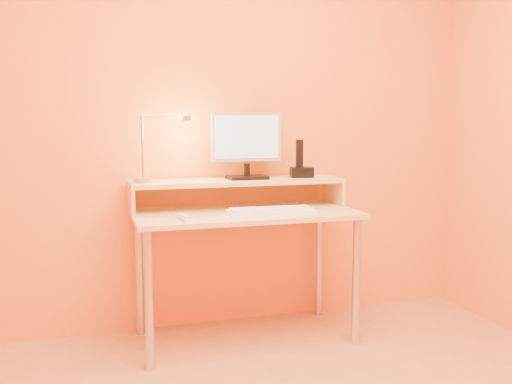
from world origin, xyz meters
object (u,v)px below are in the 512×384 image
object	(u,v)px
monitor_panel	(246,137)
mouse	(302,209)
phone_dock	(302,172)
keyboard	(271,212)
lamp_base	(143,180)
remote_control	(185,218)

from	to	relation	value
monitor_panel	mouse	xyz separation A→B (m)	(0.22, -0.30, -0.38)
phone_dock	keyboard	world-z (taller)	phone_dock
lamp_base	mouse	distance (m)	0.86
monitor_panel	phone_dock	xyz separation A→B (m)	(0.33, -0.01, -0.21)
keyboard	mouse	size ratio (longest dim) A/B	4.08
phone_dock	mouse	size ratio (longest dim) A/B	1.16
mouse	phone_dock	bearing A→B (deg)	65.15
phone_dock	remote_control	distance (m)	0.83
keyboard	mouse	distance (m)	0.17
monitor_panel	keyboard	xyz separation A→B (m)	(0.05, -0.28, -0.39)
monitor_panel	mouse	distance (m)	0.53
phone_dock	remote_control	bearing A→B (deg)	-143.79
monitor_panel	lamp_base	world-z (taller)	monitor_panel
lamp_base	remote_control	world-z (taller)	lamp_base
monitor_panel	keyboard	world-z (taller)	monitor_panel
keyboard	mouse	bearing A→B (deg)	-4.44
phone_dock	remote_control	world-z (taller)	phone_dock
mouse	remote_control	bearing A→B (deg)	178.84
phone_dock	mouse	world-z (taller)	phone_dock
remote_control	monitor_panel	bearing A→B (deg)	32.84
keyboard	mouse	xyz separation A→B (m)	(0.17, -0.02, 0.01)
monitor_panel	phone_dock	world-z (taller)	monitor_panel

